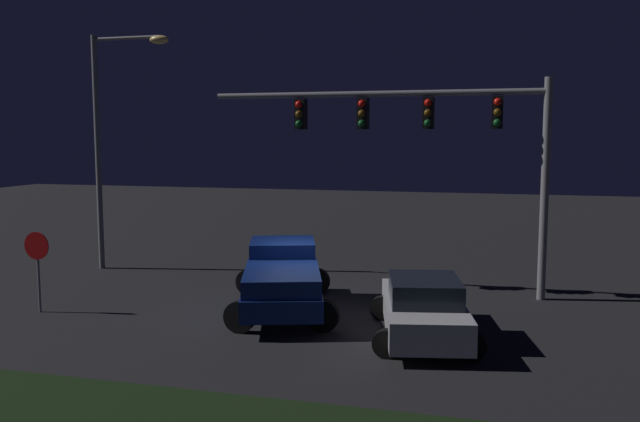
{
  "coord_description": "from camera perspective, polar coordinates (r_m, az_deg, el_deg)",
  "views": [
    {
      "loc": [
        4.95,
        -17.24,
        4.81
      ],
      "look_at": [
        -0.12,
        1.93,
        2.56
      ],
      "focal_mm": 37.01,
      "sensor_mm": 36.0,
      "label": 1
    }
  ],
  "objects": [
    {
      "name": "stop_sign",
      "position": [
        19.57,
        -23.25,
        -3.61
      ],
      "size": [
        0.76,
        0.08,
        2.23
      ],
      "color": "slate",
      "rests_on": "ground_plane"
    },
    {
      "name": "pickup_truck",
      "position": [
        18.37,
        -3.27,
        -5.5
      ],
      "size": [
        3.94,
        5.75,
        1.8
      ],
      "rotation": [
        0.0,
        0.0,
        1.88
      ],
      "color": "navy",
      "rests_on": "ground_plane"
    },
    {
      "name": "car_sedan",
      "position": [
        16.02,
        8.93,
        -8.31
      ],
      "size": [
        3.04,
        4.67,
        1.51
      ],
      "rotation": [
        0.0,
        0.0,
        1.77
      ],
      "color": "#B7B7BC",
      "rests_on": "ground_plane"
    },
    {
      "name": "ground_plane",
      "position": [
        18.57,
        -1.19,
        -8.53
      ],
      "size": [
        80.0,
        80.0,
        0.0
      ],
      "primitive_type": "plane",
      "color": "black"
    },
    {
      "name": "traffic_signal_gantry",
      "position": [
        20.23,
        9.43,
        7.01
      ],
      "size": [
        10.32,
        0.56,
        6.5
      ],
      "color": "slate",
      "rests_on": "ground_plane"
    },
    {
      "name": "street_lamp_left",
      "position": [
        24.77,
        -17.55,
        7.27
      ],
      "size": [
        3.01,
        0.44,
        8.36
      ],
      "color": "slate",
      "rests_on": "ground_plane"
    }
  ]
}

